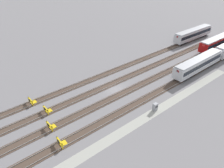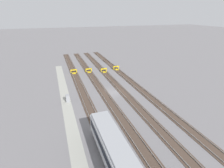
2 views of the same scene
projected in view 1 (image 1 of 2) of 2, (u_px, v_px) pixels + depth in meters
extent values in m
plane|color=slate|center=(115.00, 89.00, 49.36)|extent=(400.00, 400.00, 0.00)
cube|color=#9E9E93|center=(152.00, 114.00, 42.16)|extent=(54.00, 2.00, 0.01)
cube|color=#47382D|center=(137.00, 103.00, 44.85)|extent=(90.00, 2.23, 0.06)
cube|color=gray|center=(134.00, 101.00, 45.26)|extent=(90.00, 0.07, 0.15)
cube|color=gray|center=(139.00, 105.00, 44.32)|extent=(90.00, 0.07, 0.15)
cube|color=#47382D|center=(122.00, 94.00, 47.85)|extent=(90.00, 2.24, 0.06)
cube|color=gray|center=(120.00, 92.00, 48.26)|extent=(90.00, 0.07, 0.15)
cube|color=gray|center=(124.00, 95.00, 47.32)|extent=(90.00, 0.07, 0.15)
cube|color=#47382D|center=(109.00, 85.00, 50.85)|extent=(90.00, 2.24, 0.06)
cube|color=gray|center=(107.00, 83.00, 51.26)|extent=(90.00, 0.07, 0.15)
cube|color=gray|center=(111.00, 86.00, 50.32)|extent=(90.00, 0.07, 0.15)
cube|color=#47382D|center=(97.00, 77.00, 53.85)|extent=(90.00, 2.23, 0.06)
cube|color=gray|center=(96.00, 76.00, 54.26)|extent=(90.00, 0.07, 0.15)
cube|color=gray|center=(99.00, 78.00, 53.32)|extent=(90.00, 0.07, 0.15)
cube|color=red|center=(220.00, 51.00, 60.27)|extent=(0.09, 0.70, 0.56)
cube|color=black|center=(223.00, 56.00, 63.57)|extent=(3.64, 2.30, 0.70)
cube|color=#A80F0F|center=(218.00, 41.00, 68.80)|extent=(18.02, 2.93, 2.70)
cube|color=black|center=(219.00, 40.00, 68.62)|extent=(17.30, 2.97, 1.08)
cube|color=#990000|center=(218.00, 44.00, 69.20)|extent=(17.66, 2.96, 0.54)
cube|color=#999BA0|center=(220.00, 37.00, 68.00)|extent=(17.48, 2.65, 0.30)
cube|color=red|center=(204.00, 45.00, 63.48)|extent=(0.09, 0.70, 0.56)
cube|color=black|center=(208.00, 51.00, 66.72)|extent=(3.62, 2.27, 0.70)
cube|color=silver|center=(198.00, 64.00, 55.67)|extent=(18.02, 2.94, 2.70)
cube|color=black|center=(199.00, 63.00, 55.50)|extent=(17.30, 2.97, 1.08)
cube|color=#B2B5BA|center=(198.00, 66.00, 56.07)|extent=(17.66, 2.96, 0.54)
cube|color=#999BA0|center=(200.00, 58.00, 54.87)|extent=(17.48, 2.65, 0.30)
cube|color=red|center=(217.00, 51.00, 60.01)|extent=(0.09, 0.70, 0.56)
cube|color=red|center=(178.00, 71.00, 50.26)|extent=(0.09, 0.70, 0.56)
cube|color=black|center=(208.00, 63.00, 59.61)|extent=(3.62, 2.27, 0.70)
cube|color=black|center=(184.00, 77.00, 53.54)|extent=(3.62, 2.27, 0.70)
cube|color=silver|center=(193.00, 34.00, 74.80)|extent=(18.04, 3.04, 2.70)
cube|color=black|center=(193.00, 33.00, 74.63)|extent=(17.32, 3.07, 1.08)
cube|color=#B2B5BA|center=(193.00, 36.00, 75.20)|extent=(17.68, 3.07, 0.54)
cube|color=#999BA0|center=(194.00, 30.00, 74.00)|extent=(17.49, 2.76, 0.30)
cube|color=red|center=(208.00, 26.00, 79.01)|extent=(0.09, 0.70, 0.56)
cube|color=red|center=(177.00, 37.00, 69.52)|extent=(0.09, 0.70, 0.56)
cube|color=black|center=(201.00, 35.00, 78.66)|extent=(3.63, 2.29, 0.70)
cube|color=black|center=(182.00, 42.00, 72.75)|extent=(3.63, 2.29, 0.70)
cube|color=gold|center=(57.00, 140.00, 35.71)|extent=(0.19, 0.19, 1.15)
cube|color=gold|center=(62.00, 146.00, 34.49)|extent=(0.19, 0.19, 1.15)
cube|color=gold|center=(59.00, 141.00, 34.87)|extent=(0.32, 2.01, 0.30)
cube|color=gold|center=(63.00, 143.00, 35.64)|extent=(1.14, 1.12, 0.18)
cube|color=black|center=(58.00, 142.00, 34.78)|extent=(0.14, 0.60, 0.44)
cube|color=gold|center=(47.00, 124.00, 38.91)|extent=(0.19, 0.19, 1.15)
cube|color=gold|center=(52.00, 129.00, 37.77)|extent=(0.19, 0.19, 1.15)
cube|color=gold|center=(49.00, 125.00, 38.12)|extent=(0.32, 2.01, 0.30)
cube|color=gold|center=(53.00, 127.00, 38.91)|extent=(1.14, 1.12, 0.18)
cube|color=black|center=(48.00, 125.00, 38.01)|extent=(0.14, 0.60, 0.44)
cube|color=gold|center=(44.00, 108.00, 42.72)|extent=(0.18, 0.18, 1.15)
cube|color=gold|center=(48.00, 112.00, 41.56)|extent=(0.18, 0.18, 1.15)
cube|color=gold|center=(46.00, 108.00, 41.91)|extent=(0.26, 2.00, 0.30)
cube|color=gold|center=(49.00, 111.00, 42.70)|extent=(1.11, 1.09, 0.18)
cube|color=black|center=(45.00, 109.00, 41.81)|extent=(0.13, 0.60, 0.44)
cube|color=gold|center=(29.00, 100.00, 45.08)|extent=(0.18, 0.18, 1.15)
cube|color=gold|center=(32.00, 104.00, 43.92)|extent=(0.18, 0.18, 1.15)
cube|color=gold|center=(30.00, 100.00, 44.27)|extent=(0.27, 2.00, 0.30)
cube|color=gold|center=(34.00, 102.00, 45.06)|extent=(1.12, 1.10, 0.18)
cube|color=black|center=(29.00, 100.00, 44.17)|extent=(0.13, 0.60, 0.44)
cube|color=gray|center=(155.00, 107.00, 42.64)|extent=(0.90, 0.70, 1.60)
cube|color=#333338|center=(157.00, 107.00, 42.28)|extent=(0.70, 0.04, 0.36)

